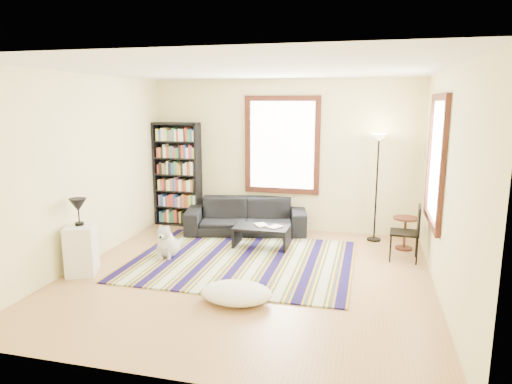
% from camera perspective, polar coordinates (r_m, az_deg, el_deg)
% --- Properties ---
extents(floor, '(5.00, 5.00, 0.10)m').
position_cam_1_polar(floor, '(6.50, -1.10, -10.85)').
color(floor, '#B37E52').
rests_on(floor, ground).
extents(ceiling, '(5.00, 5.00, 0.10)m').
position_cam_1_polar(ceiling, '(6.04, -1.20, 15.58)').
color(ceiling, white).
rests_on(ceiling, floor).
extents(wall_back, '(5.00, 0.10, 2.80)m').
position_cam_1_polar(wall_back, '(8.56, 3.36, 4.58)').
color(wall_back, beige).
rests_on(wall_back, floor).
extents(wall_front, '(5.00, 0.10, 2.80)m').
position_cam_1_polar(wall_front, '(3.76, -11.46, -4.35)').
color(wall_front, beige).
rests_on(wall_front, floor).
extents(wall_left, '(0.10, 5.00, 2.80)m').
position_cam_1_polar(wall_left, '(7.20, -21.15, 2.56)').
color(wall_left, beige).
rests_on(wall_left, floor).
extents(wall_right, '(0.10, 5.00, 2.80)m').
position_cam_1_polar(wall_right, '(5.97, 23.20, 0.74)').
color(wall_right, beige).
rests_on(wall_right, floor).
extents(window_back, '(1.20, 0.06, 1.60)m').
position_cam_1_polar(window_back, '(8.46, 3.27, 5.86)').
color(window_back, white).
rests_on(window_back, wall_back).
extents(window_right, '(0.06, 1.20, 1.60)m').
position_cam_1_polar(window_right, '(6.71, 21.62, 3.67)').
color(window_right, white).
rests_on(window_right, wall_right).
extents(rug, '(3.32, 2.65, 0.02)m').
position_cam_1_polar(rug, '(7.05, -1.76, -8.52)').
color(rug, '#140D44').
rests_on(rug, floor).
extents(sofa, '(1.30, 2.32, 0.64)m').
position_cam_1_polar(sofa, '(8.41, -1.25, -3.03)').
color(sofa, black).
rests_on(sofa, floor).
extents(bookshelf, '(0.90, 0.30, 2.00)m').
position_cam_1_polar(bookshelf, '(9.00, -9.77, 2.19)').
color(bookshelf, black).
rests_on(bookshelf, floor).
extents(coffee_table, '(0.91, 0.52, 0.36)m').
position_cam_1_polar(coffee_table, '(7.62, 0.70, -5.64)').
color(coffee_table, black).
rests_on(coffee_table, floor).
extents(book_a, '(0.31, 0.29, 0.02)m').
position_cam_1_polar(book_a, '(7.58, -0.04, -4.21)').
color(book_a, beige).
rests_on(book_a, coffee_table).
extents(book_b, '(0.27, 0.29, 0.02)m').
position_cam_1_polar(book_b, '(7.58, 1.90, -4.25)').
color(book_b, beige).
rests_on(book_b, coffee_table).
extents(floor_cushion, '(1.06, 0.94, 0.22)m').
position_cam_1_polar(floor_cushion, '(5.68, -2.47, -12.48)').
color(floor_cushion, silver).
rests_on(floor_cushion, floor).
extents(floor_lamp, '(0.34, 0.34, 1.86)m').
position_cam_1_polar(floor_lamp, '(8.09, 14.82, 0.46)').
color(floor_lamp, black).
rests_on(floor_lamp, floor).
extents(side_table, '(0.50, 0.50, 0.54)m').
position_cam_1_polar(side_table, '(7.89, 18.10, -4.92)').
color(side_table, '#461911').
rests_on(side_table, floor).
extents(folding_chair, '(0.44, 0.43, 0.86)m').
position_cam_1_polar(folding_chair, '(7.32, 18.06, -4.87)').
color(folding_chair, black).
rests_on(folding_chair, floor).
extents(white_cabinet, '(0.55, 0.61, 0.70)m').
position_cam_1_polar(white_cabinet, '(6.93, -20.98, -6.69)').
color(white_cabinet, white).
rests_on(white_cabinet, floor).
extents(table_lamp, '(0.26, 0.26, 0.38)m').
position_cam_1_polar(table_lamp, '(6.79, -21.30, -2.34)').
color(table_lamp, black).
rests_on(table_lamp, white_cabinet).
extents(dog, '(0.43, 0.57, 0.54)m').
position_cam_1_polar(dog, '(7.27, -10.93, -5.96)').
color(dog, silver).
rests_on(dog, floor).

